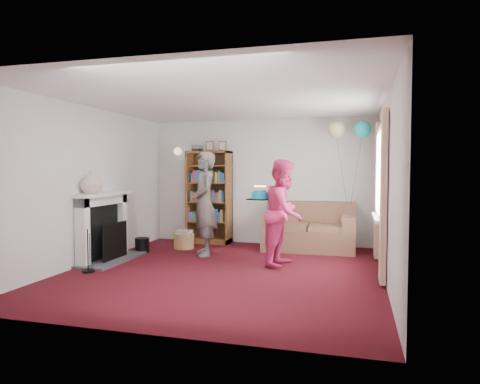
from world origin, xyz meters
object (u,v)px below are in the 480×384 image
(sofa, at_px, (309,232))
(birthday_cake, at_px, (260,195))
(person_striped, at_px, (204,204))
(bookcase, at_px, (210,198))
(person_magenta, at_px, (284,212))

(sofa, bearing_deg, birthday_cake, -114.52)
(person_striped, relative_size, birthday_cake, 5.51)
(bookcase, bearing_deg, person_magenta, -42.29)
(person_striped, distance_m, birthday_cake, 1.17)
(sofa, distance_m, birthday_cake, 1.74)
(bookcase, distance_m, birthday_cake, 2.20)
(bookcase, relative_size, person_striped, 1.15)
(bookcase, relative_size, birthday_cake, 6.33)
(bookcase, distance_m, person_striped, 1.30)
(person_striped, bearing_deg, birthday_cake, 40.23)
(sofa, xyz_separation_m, person_magenta, (-0.25, -1.42, 0.50))
(sofa, relative_size, person_striped, 0.93)
(bookcase, xyz_separation_m, sofa, (2.06, -0.23, -0.58))
(sofa, relative_size, birthday_cake, 5.10)
(person_magenta, bearing_deg, sofa, -1.39)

